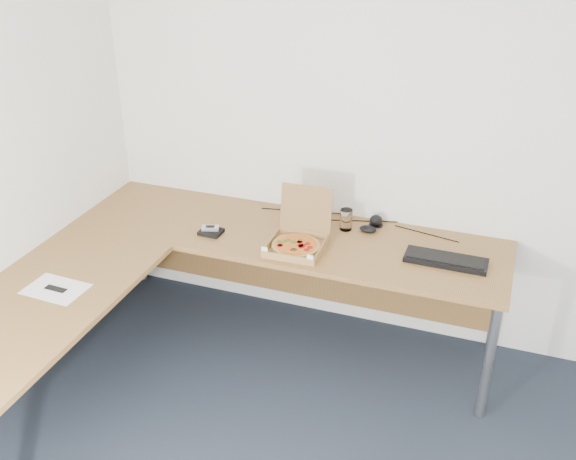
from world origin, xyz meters
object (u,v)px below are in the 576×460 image
at_px(wallet, 211,232).
at_px(drinking_glass, 346,220).
at_px(pizza_box, 297,242).
at_px(desk, 203,264).
at_px(keyboard, 446,260).

bearing_deg(wallet, drinking_glass, 25.64).
distance_m(pizza_box, wallet, 0.52).
bearing_deg(drinking_glass, wallet, -156.48).
height_order(desk, pizza_box, pizza_box).
height_order(pizza_box, drinking_glass, pizza_box).
relative_size(drinking_glass, wallet, 1.00).
bearing_deg(desk, drinking_glass, 43.07).
bearing_deg(keyboard, pizza_box, -170.81).
height_order(desk, drinking_glass, drinking_glass).
xyz_separation_m(pizza_box, drinking_glass, (0.19, 0.30, 0.03)).
relative_size(keyboard, wallet, 3.43).
bearing_deg(keyboard, drinking_glass, 163.57).
bearing_deg(pizza_box, keyboard, 6.95).
xyz_separation_m(desk, wallet, (-0.08, 0.28, 0.04)).
height_order(desk, wallet, wallet).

